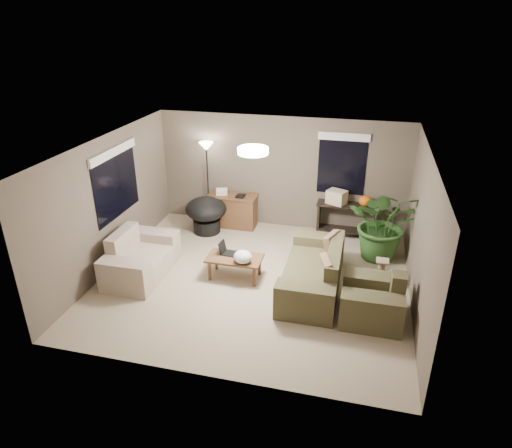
% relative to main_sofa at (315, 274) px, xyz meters
% --- Properties ---
extents(room_shell, '(5.50, 5.50, 5.50)m').
position_rel_main_sofa_xyz_m(room_shell, '(-1.11, -0.02, 0.96)').
color(room_shell, tan).
rests_on(room_shell, ground).
extents(main_sofa, '(0.95, 2.20, 0.85)m').
position_rel_main_sofa_xyz_m(main_sofa, '(0.00, 0.00, 0.00)').
color(main_sofa, '#48432B').
rests_on(main_sofa, ground).
extents(throw_pillows, '(0.38, 1.40, 0.47)m').
position_rel_main_sofa_xyz_m(throw_pillows, '(0.26, 0.00, 0.36)').
color(throw_pillows, '#8C7251').
rests_on(throw_pillows, main_sofa).
extents(loveseat, '(0.90, 1.60, 0.85)m').
position_rel_main_sofa_xyz_m(loveseat, '(-3.22, -0.29, 0.00)').
color(loveseat, beige).
rests_on(loveseat, ground).
extents(armchair, '(0.95, 1.00, 0.85)m').
position_rel_main_sofa_xyz_m(armchair, '(1.00, -0.64, 0.00)').
color(armchair, '#4B462D').
rests_on(armchair, ground).
extents(coffee_table, '(1.00, 0.55, 0.42)m').
position_rel_main_sofa_xyz_m(coffee_table, '(-1.47, 0.01, 0.06)').
color(coffee_table, brown).
rests_on(coffee_table, ground).
extents(laptop, '(0.38, 0.26, 0.24)m').
position_rel_main_sofa_xyz_m(laptop, '(-1.64, 0.11, 0.19)').
color(laptop, black).
rests_on(laptop, coffee_table).
extents(plastic_bag, '(0.42, 0.41, 0.23)m').
position_rel_main_sofa_xyz_m(plastic_bag, '(-1.27, -0.14, 0.24)').
color(plastic_bag, white).
rests_on(plastic_bag, coffee_table).
extents(desk, '(1.10, 0.50, 0.75)m').
position_rel_main_sofa_xyz_m(desk, '(-2.15, 2.17, 0.08)').
color(desk, brown).
rests_on(desk, ground).
extents(desk_papers, '(0.69, 0.29, 0.12)m').
position_rel_main_sofa_xyz_m(desk_papers, '(-2.30, 2.16, 0.51)').
color(desk_papers, silver).
rests_on(desk_papers, desk).
extents(console_table, '(1.30, 0.40, 0.75)m').
position_rel_main_sofa_xyz_m(console_table, '(0.40, 2.24, 0.14)').
color(console_table, black).
rests_on(console_table, ground).
extents(pumpkin, '(0.34, 0.34, 0.22)m').
position_rel_main_sofa_xyz_m(pumpkin, '(0.75, 2.24, 0.57)').
color(pumpkin, orange).
rests_on(pumpkin, console_table).
extents(cardboard_box, '(0.47, 0.42, 0.29)m').
position_rel_main_sofa_xyz_m(cardboard_box, '(0.15, 2.24, 0.60)').
color(cardboard_box, beige).
rests_on(cardboard_box, console_table).
extents(papasan_chair, '(1.06, 1.06, 0.80)m').
position_rel_main_sofa_xyz_m(papasan_chair, '(-2.63, 1.73, 0.17)').
color(papasan_chair, black).
rests_on(papasan_chair, ground).
extents(floor_lamp, '(0.32, 0.32, 1.91)m').
position_rel_main_sofa_xyz_m(floor_lamp, '(-2.73, 2.20, 1.30)').
color(floor_lamp, black).
rests_on(floor_lamp, ground).
extents(ceiling_fixture, '(0.50, 0.50, 0.10)m').
position_rel_main_sofa_xyz_m(ceiling_fixture, '(-1.11, -0.02, 2.15)').
color(ceiling_fixture, white).
rests_on(ceiling_fixture, room_shell).
extents(houseplant, '(1.35, 1.50, 1.17)m').
position_rel_main_sofa_xyz_m(houseplant, '(1.14, 1.45, 0.29)').
color(houseplant, '#2D5923').
rests_on(houseplant, ground).
extents(cat_scratching_post, '(0.32, 0.32, 0.50)m').
position_rel_main_sofa_xyz_m(cat_scratching_post, '(1.14, 0.40, -0.08)').
color(cat_scratching_post, tan).
rests_on(cat_scratching_post, ground).
extents(window_left, '(0.05, 1.56, 1.33)m').
position_rel_main_sofa_xyz_m(window_left, '(-3.84, 0.28, 1.49)').
color(window_left, black).
rests_on(window_left, room_shell).
extents(window_back, '(1.06, 0.05, 1.33)m').
position_rel_main_sofa_xyz_m(window_back, '(0.19, 2.46, 1.49)').
color(window_back, black).
rests_on(window_back, room_shell).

